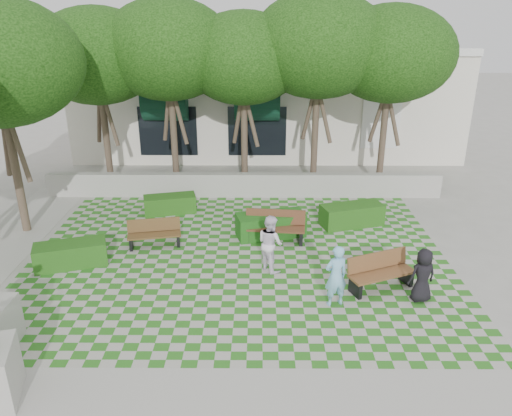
{
  "coord_description": "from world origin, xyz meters",
  "views": [
    {
      "loc": [
        0.58,
        -11.8,
        6.78
      ],
      "look_at": [
        0.5,
        1.5,
        1.4
      ],
      "focal_mm": 35.0,
      "sensor_mm": 36.0,
      "label": 1
    }
  ],
  "objects_px": {
    "person_blue": "(336,276)",
    "person_white": "(270,243)",
    "bench_west": "(154,234)",
    "hedge_midleft": "(170,204)",
    "hedge_east": "(352,215)",
    "person_dark": "(423,275)",
    "hedge_west": "(71,254)",
    "hedge_midright": "(271,225)",
    "bench_east": "(380,272)",
    "bench_mid": "(275,227)"
  },
  "relations": [
    {
      "from": "bench_mid",
      "to": "hedge_midright",
      "type": "relative_size",
      "value": 0.89
    },
    {
      "from": "bench_west",
      "to": "hedge_east",
      "type": "distance_m",
      "value": 6.46
    },
    {
      "from": "bench_mid",
      "to": "hedge_east",
      "type": "relative_size",
      "value": 0.93
    },
    {
      "from": "hedge_midright",
      "to": "bench_mid",
      "type": "bearing_deg",
      "value": -71.44
    },
    {
      "from": "bench_mid",
      "to": "bench_west",
      "type": "bearing_deg",
      "value": -168.19
    },
    {
      "from": "hedge_west",
      "to": "bench_east",
      "type": "bearing_deg",
      "value": -7.91
    },
    {
      "from": "person_blue",
      "to": "person_white",
      "type": "relative_size",
      "value": 0.99
    },
    {
      "from": "hedge_midleft",
      "to": "hedge_west",
      "type": "bearing_deg",
      "value": -118.51
    },
    {
      "from": "bench_east",
      "to": "hedge_east",
      "type": "height_order",
      "value": "bench_east"
    },
    {
      "from": "hedge_midleft",
      "to": "person_blue",
      "type": "bearing_deg",
      "value": -49.64
    },
    {
      "from": "bench_west",
      "to": "person_dark",
      "type": "xyz_separation_m",
      "value": [
        7.17,
        -3.0,
        0.3
      ]
    },
    {
      "from": "hedge_midright",
      "to": "person_blue",
      "type": "relative_size",
      "value": 1.34
    },
    {
      "from": "hedge_east",
      "to": "hedge_west",
      "type": "xyz_separation_m",
      "value": [
        -8.36,
        -2.85,
        -0.02
      ]
    },
    {
      "from": "hedge_west",
      "to": "person_blue",
      "type": "height_order",
      "value": "person_blue"
    },
    {
      "from": "bench_west",
      "to": "hedge_midleft",
      "type": "height_order",
      "value": "bench_west"
    },
    {
      "from": "hedge_midleft",
      "to": "person_white",
      "type": "relative_size",
      "value": 1.11
    },
    {
      "from": "hedge_west",
      "to": "person_dark",
      "type": "height_order",
      "value": "person_dark"
    },
    {
      "from": "bench_mid",
      "to": "bench_west",
      "type": "relative_size",
      "value": 1.15
    },
    {
      "from": "bench_east",
      "to": "hedge_east",
      "type": "xyz_separation_m",
      "value": [
        -0.04,
        4.02,
        -0.09
      ]
    },
    {
      "from": "hedge_east",
      "to": "hedge_midleft",
      "type": "bearing_deg",
      "value": 170.26
    },
    {
      "from": "bench_mid",
      "to": "bench_west",
      "type": "distance_m",
      "value": 3.69
    },
    {
      "from": "person_dark",
      "to": "person_white",
      "type": "xyz_separation_m",
      "value": [
        -3.68,
        1.57,
        0.1
      ]
    },
    {
      "from": "hedge_midright",
      "to": "bench_east",
      "type": "bearing_deg",
      "value": -48.88
    },
    {
      "from": "hedge_midright",
      "to": "hedge_west",
      "type": "height_order",
      "value": "hedge_midright"
    },
    {
      "from": "person_blue",
      "to": "hedge_east",
      "type": "bearing_deg",
      "value": -122.45
    },
    {
      "from": "bench_mid",
      "to": "person_white",
      "type": "distance_m",
      "value": 1.84
    },
    {
      "from": "bench_east",
      "to": "person_white",
      "type": "distance_m",
      "value": 3.0
    },
    {
      "from": "bench_mid",
      "to": "hedge_east",
      "type": "bearing_deg",
      "value": 31.36
    },
    {
      "from": "bench_east",
      "to": "hedge_midright",
      "type": "height_order",
      "value": "bench_east"
    },
    {
      "from": "bench_mid",
      "to": "person_blue",
      "type": "distance_m",
      "value": 3.84
    },
    {
      "from": "hedge_west",
      "to": "person_dark",
      "type": "xyz_separation_m",
      "value": [
        9.27,
        -1.75,
        0.36
      ]
    },
    {
      "from": "bench_east",
      "to": "bench_west",
      "type": "xyz_separation_m",
      "value": [
        -6.29,
        2.41,
        -0.05
      ]
    },
    {
      "from": "hedge_west",
      "to": "person_dark",
      "type": "distance_m",
      "value": 9.44
    },
    {
      "from": "person_blue",
      "to": "bench_east",
      "type": "bearing_deg",
      "value": -166.27
    },
    {
      "from": "bench_east",
      "to": "hedge_east",
      "type": "bearing_deg",
      "value": 67.67
    },
    {
      "from": "person_dark",
      "to": "hedge_midleft",
      "type": "bearing_deg",
      "value": -53.31
    },
    {
      "from": "bench_east",
      "to": "person_blue",
      "type": "bearing_deg",
      "value": -171.17
    },
    {
      "from": "bench_west",
      "to": "person_dark",
      "type": "relative_size",
      "value": 1.18
    },
    {
      "from": "bench_east",
      "to": "person_dark",
      "type": "height_order",
      "value": "person_dark"
    },
    {
      "from": "bench_west",
      "to": "person_dark",
      "type": "distance_m",
      "value": 7.77
    },
    {
      "from": "bench_mid",
      "to": "hedge_west",
      "type": "height_order",
      "value": "bench_mid"
    },
    {
      "from": "hedge_east",
      "to": "person_blue",
      "type": "bearing_deg",
      "value": -104.47
    },
    {
      "from": "person_dark",
      "to": "hedge_east",
      "type": "bearing_deg",
      "value": -93.67
    },
    {
      "from": "bench_west",
      "to": "hedge_midleft",
      "type": "xyz_separation_m",
      "value": [
        0.02,
        2.67,
        -0.09
      ]
    },
    {
      "from": "bench_mid",
      "to": "hedge_east",
      "type": "distance_m",
      "value": 2.87
    },
    {
      "from": "bench_east",
      "to": "bench_mid",
      "type": "distance_m",
      "value": 3.83
    },
    {
      "from": "bench_west",
      "to": "hedge_midleft",
      "type": "distance_m",
      "value": 2.68
    },
    {
      "from": "hedge_midleft",
      "to": "hedge_east",
      "type": "bearing_deg",
      "value": -9.74
    },
    {
      "from": "hedge_midright",
      "to": "person_dark",
      "type": "relative_size",
      "value": 1.53
    },
    {
      "from": "hedge_east",
      "to": "person_dark",
      "type": "distance_m",
      "value": 4.7
    }
  ]
}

